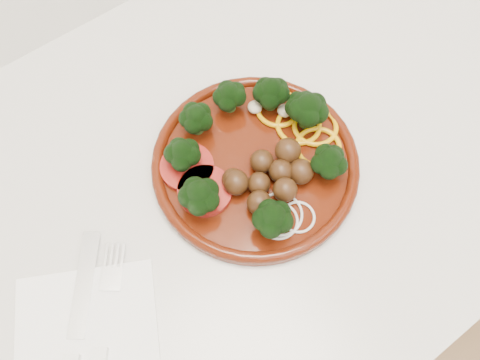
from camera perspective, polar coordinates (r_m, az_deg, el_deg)
counter at (r=1.09m, az=5.70°, el=-5.28°), size 2.40×0.60×0.90m
plate at (r=0.62m, az=1.74°, el=2.58°), size 0.25×0.25×0.06m
napkin at (r=0.60m, az=-16.03°, el=-15.86°), size 0.20×0.20×0.00m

